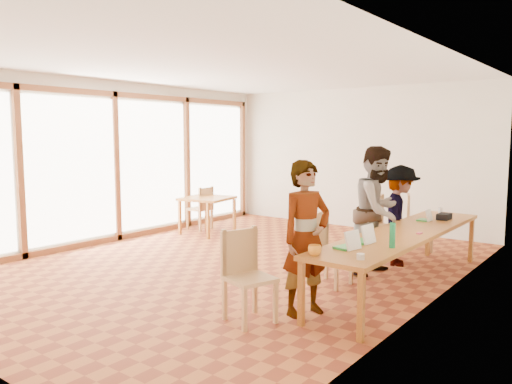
% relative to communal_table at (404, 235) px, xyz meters
% --- Properties ---
extents(ground, '(8.00, 8.00, 0.00)m').
position_rel_communal_table_xyz_m(ground, '(-2.50, -0.42, -0.70)').
color(ground, '#AC5829').
rests_on(ground, ground).
extents(wall_back, '(6.00, 0.10, 3.00)m').
position_rel_communal_table_xyz_m(wall_back, '(-2.50, 3.58, 0.80)').
color(wall_back, white).
rests_on(wall_back, ground).
extents(wall_right, '(0.10, 8.00, 3.00)m').
position_rel_communal_table_xyz_m(wall_right, '(0.50, -0.42, 0.80)').
color(wall_right, white).
rests_on(wall_right, ground).
extents(window_wall, '(0.10, 8.00, 3.00)m').
position_rel_communal_table_xyz_m(window_wall, '(-5.46, -0.42, 0.80)').
color(window_wall, white).
rests_on(window_wall, ground).
extents(ceiling, '(6.00, 8.00, 0.04)m').
position_rel_communal_table_xyz_m(ceiling, '(-2.50, -0.42, 2.32)').
color(ceiling, white).
rests_on(ceiling, wall_back).
extents(communal_table, '(0.80, 4.00, 0.75)m').
position_rel_communal_table_xyz_m(communal_table, '(0.00, 0.00, 0.00)').
color(communal_table, '#BB7829').
rests_on(communal_table, ground).
extents(side_table, '(0.90, 0.90, 0.75)m').
position_rel_communal_table_xyz_m(side_table, '(-4.52, 1.07, -0.03)').
color(side_table, '#BB7829').
rests_on(side_table, ground).
extents(chair_near, '(0.58, 0.58, 0.52)m').
position_rel_communal_table_xyz_m(chair_near, '(-0.94, -2.14, -0.10)').
color(chair_near, tan).
rests_on(chair_near, ground).
extents(chair_mid, '(0.47, 0.47, 0.52)m').
position_rel_communal_table_xyz_m(chair_mid, '(-0.91, -0.47, -0.11)').
color(chair_mid, tan).
rests_on(chair_mid, ground).
extents(chair_far, '(0.57, 0.57, 0.53)m').
position_rel_communal_table_xyz_m(chair_far, '(-1.04, 1.53, -0.09)').
color(chair_far, tan).
rests_on(chair_far, ground).
extents(chair_empty, '(0.58, 0.58, 0.51)m').
position_rel_communal_table_xyz_m(chair_empty, '(-0.70, 2.24, -0.11)').
color(chair_empty, tan).
rests_on(chair_empty, ground).
extents(chair_spare, '(0.43, 0.43, 0.48)m').
position_rel_communal_table_xyz_m(chair_spare, '(-4.90, 1.34, -0.15)').
color(chair_spare, tan).
rests_on(chair_spare, ground).
extents(person_near, '(0.60, 0.73, 1.72)m').
position_rel_communal_table_xyz_m(person_near, '(-0.50, -1.61, 0.16)').
color(person_near, gray).
rests_on(person_near, ground).
extents(person_mid, '(0.76, 0.94, 1.84)m').
position_rel_communal_table_xyz_m(person_mid, '(-0.56, 0.43, 0.22)').
color(person_mid, gray).
rests_on(person_mid, ground).
extents(person_far, '(0.92, 1.14, 1.54)m').
position_rel_communal_table_xyz_m(person_far, '(-0.50, 1.10, 0.07)').
color(person_far, gray).
rests_on(person_far, ground).
extents(laptop_near, '(0.25, 0.28, 0.21)m').
position_rel_communal_table_xyz_m(laptop_near, '(-0.09, -1.36, 0.11)').
color(laptop_near, green).
rests_on(laptop_near, communal_table).
extents(laptop_mid, '(0.24, 0.28, 0.22)m').
position_rel_communal_table_xyz_m(laptop_mid, '(-0.10, -0.97, 0.11)').
color(laptop_mid, green).
rests_on(laptop_mid, communal_table).
extents(laptop_far, '(0.18, 0.21, 0.18)m').
position_rel_communal_table_xyz_m(laptop_far, '(-0.05, 0.96, 0.10)').
color(laptop_far, green).
rests_on(laptop_far, communal_table).
extents(yellow_mug, '(0.17, 0.17, 0.11)m').
position_rel_communal_table_xyz_m(yellow_mug, '(-0.24, -1.85, 0.10)').
color(yellow_mug, orange).
rests_on(yellow_mug, communal_table).
extents(green_bottle, '(0.07, 0.07, 0.28)m').
position_rel_communal_table_xyz_m(green_bottle, '(0.25, -1.01, 0.19)').
color(green_bottle, '#168248').
rests_on(green_bottle, communal_table).
extents(clear_glass, '(0.07, 0.07, 0.09)m').
position_rel_communal_table_xyz_m(clear_glass, '(-0.12, 1.84, 0.09)').
color(clear_glass, silver).
rests_on(clear_glass, communal_table).
extents(condiment_cup, '(0.08, 0.08, 0.06)m').
position_rel_communal_table_xyz_m(condiment_cup, '(0.21, -1.71, 0.08)').
color(condiment_cup, white).
rests_on(condiment_cup, communal_table).
extents(pink_phone, '(0.05, 0.10, 0.01)m').
position_rel_communal_table_xyz_m(pink_phone, '(0.21, -0.04, 0.05)').
color(pink_phone, '#CB3861').
rests_on(pink_phone, communal_table).
extents(black_pouch, '(0.16, 0.26, 0.09)m').
position_rel_communal_table_xyz_m(black_pouch, '(0.12, 1.25, 0.09)').
color(black_pouch, black).
rests_on(black_pouch, communal_table).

